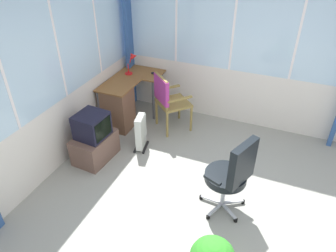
{
  "coord_description": "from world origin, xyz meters",
  "views": [
    {
      "loc": [
        -2.66,
        -0.48,
        3.07
      ],
      "look_at": [
        0.64,
        0.9,
        0.7
      ],
      "focal_mm": 33.95,
      "sensor_mm": 36.0,
      "label": 1
    }
  ],
  "objects": [
    {
      "name": "tv_on_stand",
      "position": [
        0.39,
        1.97,
        0.34
      ],
      "size": [
        0.67,
        0.49,
        0.76
      ],
      "color": "brown",
      "rests_on": "ground"
    },
    {
      "name": "office_chair",
      "position": [
        0.15,
        -0.11,
        0.61
      ],
      "size": [
        0.63,
        0.6,
        1.07
      ],
      "color": "#B7B7BF",
      "rests_on": "ground"
    },
    {
      "name": "desk_lamp",
      "position": [
        1.87,
        2.07,
        1.0
      ],
      "size": [
        0.24,
        0.2,
        0.36
      ],
      "color": "red",
      "rests_on": "desk"
    },
    {
      "name": "east_window_panel",
      "position": [
        2.26,
        0.0,
        1.4
      ],
      "size": [
        0.07,
        4.72,
        2.8
      ],
      "color": "silver",
      "rests_on": "ground"
    },
    {
      "name": "north_window_panel",
      "position": [
        -0.0,
        2.39,
        1.4
      ],
      "size": [
        4.46,
        0.07,
        2.8
      ],
      "color": "silver",
      "rests_on": "ground"
    },
    {
      "name": "space_heater",
      "position": [
        0.9,
        1.46,
        0.29
      ],
      "size": [
        0.37,
        0.23,
        0.57
      ],
      "color": "silver",
      "rests_on": "ground"
    },
    {
      "name": "wooden_armchair",
      "position": [
        1.52,
        1.29,
        0.63
      ],
      "size": [
        0.68,
        0.68,
        0.99
      ],
      "color": "olive",
      "rests_on": "ground"
    },
    {
      "name": "curtain_corner",
      "position": [
        2.13,
        2.26,
        1.35
      ],
      "size": [
        0.26,
        0.1,
        2.7
      ],
      "primitive_type": "cube",
      "rotation": [
        0.0,
        0.0,
        0.1
      ],
      "color": "#33558F",
      "rests_on": "ground"
    },
    {
      "name": "ground",
      "position": [
        0.0,
        0.0,
        -0.03
      ],
      "size": [
        5.46,
        5.72,
        0.06
      ],
      "primitive_type": "cube",
      "color": "gray"
    },
    {
      "name": "tv_remote",
      "position": [
        1.95,
        1.69,
        0.77
      ],
      "size": [
        0.09,
        0.16,
        0.02
      ],
      "primitive_type": "cube",
      "rotation": [
        0.0,
        0.0,
        -0.31
      ],
      "color": "black",
      "rests_on": "desk"
    },
    {
      "name": "desk",
      "position": [
        1.3,
        2.07,
        0.41
      ],
      "size": [
        1.19,
        0.75,
        0.76
      ],
      "color": "brown",
      "rests_on": "ground"
    }
  ]
}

